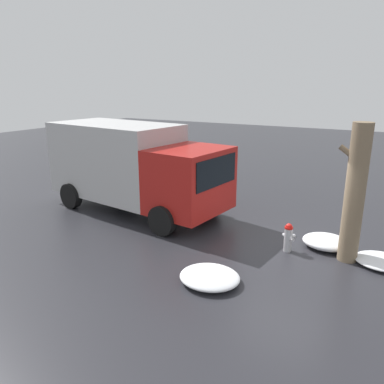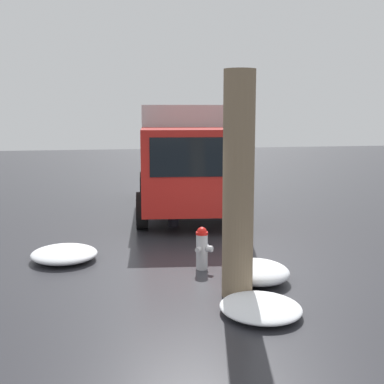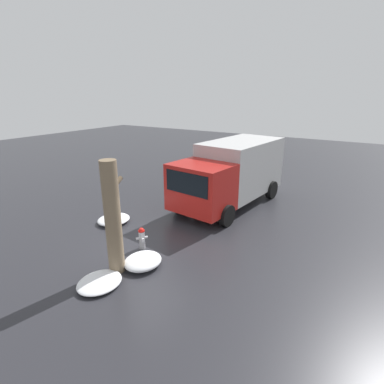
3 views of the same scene
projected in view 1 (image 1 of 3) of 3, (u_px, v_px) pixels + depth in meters
ground_plane at (287, 251)px, 9.98m from camera, size 60.00×60.00×0.00m
fire_hydrant at (288, 237)px, 9.87m from camera, size 0.38×0.36×0.78m
tree_trunk at (355, 194)px, 9.02m from camera, size 0.73×0.48×3.45m
delivery_truck at (133, 165)px, 12.86m from camera, size 6.73×3.30×2.98m
pedestrian at (172, 196)px, 11.49m from camera, size 0.39×0.39×1.80m
snow_pile_by_hydrant at (383, 261)px, 9.19m from camera, size 1.31×1.15×0.19m
snow_pile_curbside at (210, 277)px, 8.38m from camera, size 1.38×1.26×0.25m
snow_pile_by_tree at (326, 242)px, 10.16m from camera, size 1.25×1.11×0.33m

